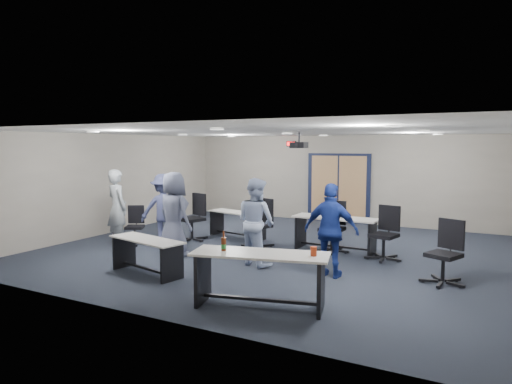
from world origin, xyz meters
The scene contains 24 objects.
floor centered at (0.00, 0.00, 0.00)m, with size 10.00×10.00×0.00m, color black.
back_wall centered at (0.00, 4.50, 1.35)m, with size 10.00×0.04×2.70m, color gray.
front_wall centered at (0.00, -4.50, 1.35)m, with size 10.00×0.04×2.70m, color gray.
left_wall centered at (-5.00, 0.00, 1.35)m, with size 0.04×9.00×2.70m, color gray.
ceiling centered at (0.00, 0.00, 2.70)m, with size 10.00×9.00×0.04m, color white.
double_door centered at (0.00, 4.46, 1.05)m, with size 2.00×0.07×2.20m.
exit_sign centered at (-1.60, 4.44, 2.45)m, with size 0.32×0.07×0.18m.
ceiling_projector centered at (0.30, 0.50, 2.40)m, with size 0.35×0.32×0.37m.
ceiling_can_lights centered at (0.00, 0.25, 2.67)m, with size 6.24×5.74×0.02m, color silver, non-canonical shape.
table_front_left centered at (-1.36, -2.83, 0.45)m, with size 1.71×0.88×0.66m.
table_front_right centered at (1.32, -3.41, 0.57)m, with size 2.12×1.14×1.12m.
table_back_left centered at (-1.58, 0.91, 0.46)m, with size 1.73×0.85×0.67m.
table_back_right centered at (1.16, 0.61, 0.53)m, with size 1.92×0.68×0.77m.
chair_back_a centered at (-2.40, 0.03, 0.59)m, with size 0.74×0.74×1.18m, color black, non-canonical shape.
chair_back_b centered at (-0.52, 0.05, 0.58)m, with size 0.73×0.73×1.16m, color black, non-canonical shape.
chair_back_c centered at (1.13, 0.47, 0.57)m, with size 0.72×0.72×1.14m, color black, non-canonical shape.
chair_back_d centered at (2.32, 0.30, 0.57)m, with size 0.71×0.71×1.13m, color black, non-canonical shape.
chair_loose_left centered at (-3.34, -1.01, 0.47)m, with size 0.59×0.59×0.93m, color black, non-canonical shape.
chair_loose_right centered at (3.60, -0.93, 0.56)m, with size 0.70×0.70×1.11m, color black, non-canonical shape.
person_gray centered at (-3.63, -1.27, 0.92)m, with size 0.67×0.44×1.83m, color #A0A8AF.
person_plaid centered at (-1.78, -1.47, 0.92)m, with size 0.89×0.58×1.83m, color #4C5269.
person_lightblue centered at (0.13, -1.29, 0.88)m, with size 0.85×0.66×1.75m, color #ADBEE5.
person_navy centered at (1.74, -1.43, 0.86)m, with size 1.01×0.42×1.72m, color navy.
person_back centered at (-2.77, -0.59, 0.86)m, with size 1.11×0.64×1.71m, color #3B416B.
Camera 1 is at (4.33, -9.25, 2.39)m, focal length 32.00 mm.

